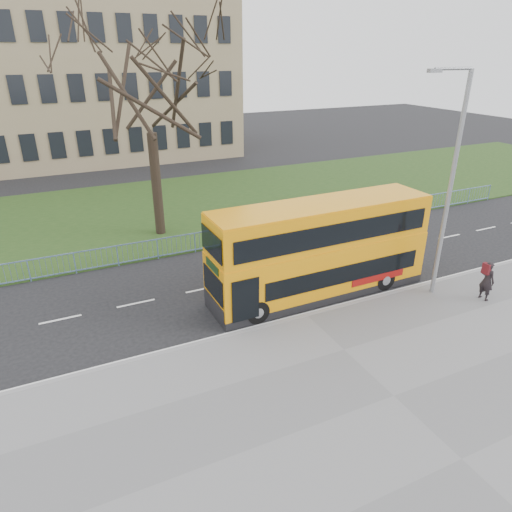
# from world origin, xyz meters

# --- Properties ---
(ground) EXTENTS (120.00, 120.00, 0.00)m
(ground) POSITION_xyz_m (0.00, 0.00, 0.00)
(ground) COLOR black
(ground) RESTS_ON ground
(pavement) EXTENTS (80.00, 10.50, 0.12)m
(pavement) POSITION_xyz_m (0.00, -6.75, 0.06)
(pavement) COLOR slate
(pavement) RESTS_ON ground
(kerb) EXTENTS (80.00, 0.20, 0.14)m
(kerb) POSITION_xyz_m (0.00, -1.55, 0.07)
(kerb) COLOR gray
(kerb) RESTS_ON ground
(grass_verge) EXTENTS (80.00, 15.40, 0.08)m
(grass_verge) POSITION_xyz_m (0.00, 14.30, 0.04)
(grass_verge) COLOR #1C3814
(grass_verge) RESTS_ON ground
(guard_railing) EXTENTS (40.00, 0.12, 1.10)m
(guard_railing) POSITION_xyz_m (0.00, 6.60, 0.55)
(guard_railing) COLOR #6687B6
(guard_railing) RESTS_ON ground
(bare_tree) EXTENTS (9.54, 9.54, 13.63)m
(bare_tree) POSITION_xyz_m (-3.00, 10.00, 6.89)
(bare_tree) COLOR black
(bare_tree) RESTS_ON grass_verge
(civic_building) EXTENTS (30.00, 15.00, 14.00)m
(civic_building) POSITION_xyz_m (-5.00, 35.00, 7.00)
(civic_building) COLOR #8C7958
(civic_building) RESTS_ON ground
(yellow_bus) EXTENTS (9.78, 2.44, 4.09)m
(yellow_bus) POSITION_xyz_m (1.52, 0.03, 2.19)
(yellow_bus) COLOR orange
(yellow_bus) RESTS_ON ground
(pedestrian) EXTENTS (0.46, 0.66, 1.74)m
(pedestrian) POSITION_xyz_m (7.50, -3.62, 0.99)
(pedestrian) COLOR black
(pedestrian) RESTS_ON pavement
(street_lamp) EXTENTS (1.94, 0.39, 9.17)m
(street_lamp) POSITION_xyz_m (5.88, -2.19, 5.15)
(street_lamp) COLOR gray
(street_lamp) RESTS_ON pavement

